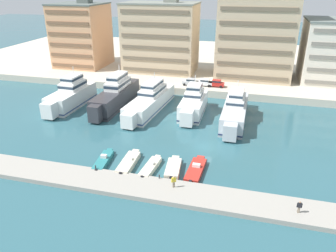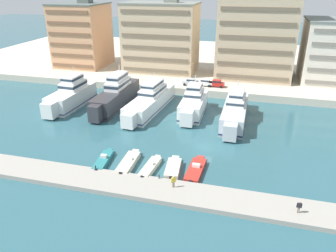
% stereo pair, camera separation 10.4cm
% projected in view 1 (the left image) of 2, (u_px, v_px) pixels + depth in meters
% --- Properties ---
extents(ground_plane, '(400.00, 400.00, 0.00)m').
position_uv_depth(ground_plane, '(205.00, 147.00, 56.62)').
color(ground_plane, '#2D5B66').
extents(quay_promenade, '(180.00, 70.00, 1.80)m').
position_uv_depth(quay_promenade, '(234.00, 63.00, 110.12)').
color(quay_promenade, beige).
rests_on(quay_promenade, ground).
extents(pier_dock, '(120.00, 5.18, 0.69)m').
position_uv_depth(pier_dock, '(188.00, 195.00, 43.45)').
color(pier_dock, '#9E998E').
rests_on(pier_dock, ground).
extents(yacht_white_far_left, '(5.44, 17.81, 8.64)m').
position_uv_depth(yacht_white_far_left, '(71.00, 95.00, 74.11)').
color(yacht_white_far_left, white).
rests_on(yacht_white_far_left, ground).
extents(yacht_charcoal_left, '(4.51, 21.69, 8.95)m').
position_uv_depth(yacht_charcoal_left, '(116.00, 95.00, 74.02)').
color(yacht_charcoal_left, '#333338').
rests_on(yacht_charcoal_left, ground).
extents(yacht_white_mid_left, '(6.30, 22.90, 7.86)m').
position_uv_depth(yacht_white_mid_left, '(150.00, 100.00, 72.02)').
color(yacht_white_mid_left, white).
rests_on(yacht_white_mid_left, ground).
extents(yacht_white_center_left, '(4.73, 15.46, 8.09)m').
position_uv_depth(yacht_white_center_left, '(193.00, 104.00, 69.76)').
color(yacht_white_center_left, white).
rests_on(yacht_white_center_left, ground).
extents(yacht_silver_center, '(4.58, 20.65, 7.84)m').
position_uv_depth(yacht_silver_center, '(235.00, 110.00, 66.38)').
color(yacht_silver_center, silver).
rests_on(yacht_silver_center, ground).
extents(motorboat_teal_far_left, '(2.39, 7.11, 1.26)m').
position_uv_depth(motorboat_teal_far_left, '(104.00, 160.00, 51.63)').
color(motorboat_teal_far_left, teal).
rests_on(motorboat_teal_far_left, ground).
extents(motorboat_cream_left, '(2.19, 7.61, 1.27)m').
position_uv_depth(motorboat_cream_left, '(129.00, 163.00, 50.86)').
color(motorboat_cream_left, beige).
rests_on(motorboat_cream_left, ground).
extents(motorboat_cream_mid_left, '(2.02, 6.88, 1.16)m').
position_uv_depth(motorboat_cream_mid_left, '(151.00, 167.00, 49.72)').
color(motorboat_cream_mid_left, beige).
rests_on(motorboat_cream_mid_left, ground).
extents(motorboat_cream_center_left, '(2.64, 6.41, 0.97)m').
position_uv_depth(motorboat_cream_center_left, '(173.00, 168.00, 49.29)').
color(motorboat_cream_center_left, beige).
rests_on(motorboat_cream_center_left, ground).
extents(motorboat_red_center, '(2.37, 7.80, 1.22)m').
position_uv_depth(motorboat_red_center, '(196.00, 170.00, 49.16)').
color(motorboat_red_center, red).
rests_on(motorboat_red_center, ground).
extents(car_silver_far_left, '(4.21, 2.16, 1.80)m').
position_uv_depth(car_silver_far_left, '(191.00, 82.00, 83.29)').
color(car_silver_far_left, '#B7BCC1').
rests_on(car_silver_far_left, quay_promenade).
extents(car_white_left, '(4.12, 1.95, 1.80)m').
position_uv_depth(car_white_left, '(204.00, 82.00, 82.87)').
color(car_white_left, white).
rests_on(car_white_left, quay_promenade).
extents(car_red_mid_left, '(4.11, 1.94, 1.80)m').
position_uv_depth(car_red_mid_left, '(216.00, 83.00, 82.17)').
color(car_red_mid_left, red).
rests_on(car_red_mid_left, quay_promenade).
extents(apartment_block_far_left, '(14.55, 14.74, 20.47)m').
position_uv_depth(apartment_block_far_left, '(82.00, 35.00, 99.86)').
color(apartment_block_far_left, tan).
rests_on(apartment_block_far_left, quay_promenade).
extents(apartment_block_left, '(20.75, 12.76, 21.08)m').
position_uv_depth(apartment_block_left, '(161.00, 37.00, 93.68)').
color(apartment_block_left, '#C6AD89').
rests_on(apartment_block_left, quay_promenade).
extents(apartment_block_mid_left, '(20.07, 15.53, 29.13)m').
position_uv_depth(apartment_block_mid_left, '(257.00, 26.00, 86.31)').
color(apartment_block_mid_left, '#C6AD89').
rests_on(apartment_block_mid_left, quay_promenade).
extents(pedestrian_near_edge, '(0.64, 0.24, 1.64)m').
position_uv_depth(pedestrian_near_edge, '(299.00, 206.00, 39.21)').
color(pedestrian_near_edge, '#7A6B56').
rests_on(pedestrian_near_edge, pier_dock).
extents(pedestrian_mid_deck, '(0.62, 0.43, 1.77)m').
position_uv_depth(pedestrian_mid_deck, '(174.00, 181.00, 44.03)').
color(pedestrian_mid_deck, '#7A6B56').
rests_on(pedestrian_mid_deck, pier_dock).
extents(bollard_west, '(0.20, 0.20, 0.61)m').
position_uv_depth(bollard_west, '(96.00, 167.00, 48.65)').
color(bollard_west, '#2D2D33').
rests_on(bollard_west, pier_dock).
extents(bollard_west_mid, '(0.20, 0.20, 0.61)m').
position_uv_depth(bollard_west_mid, '(159.00, 176.00, 46.34)').
color(bollard_west_mid, '#2D2D33').
rests_on(bollard_west_mid, pier_dock).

